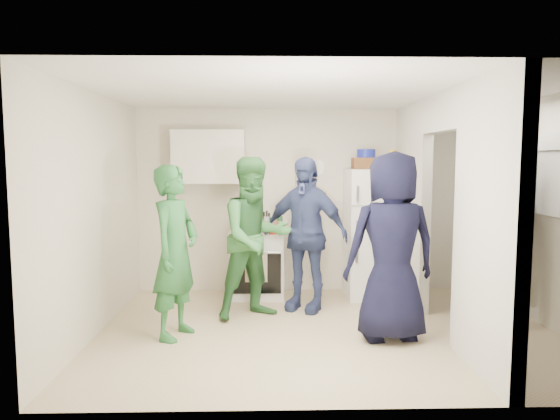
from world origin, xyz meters
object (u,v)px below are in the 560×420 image
object	(u,v)px
person_denim	(305,234)
person_navy	(392,246)
stove	(257,264)
yellow_cup_stack_top	(393,160)
person_nook	(492,235)
wicker_basket	(366,163)
blue_bowl	(366,153)
person_green_left	(175,252)
person_green_center	(255,238)
fridge	(373,233)

from	to	relation	value
person_denim	person_navy	world-z (taller)	person_navy
stove	yellow_cup_stack_top	xyz separation A→B (m)	(1.76, -0.13, 1.38)
person_denim	person_navy	bearing A→B (deg)	-24.17
person_denim	person_nook	bearing A→B (deg)	14.35
wicker_basket	yellow_cup_stack_top	distance (m)	0.36
wicker_basket	blue_bowl	xyz separation A→B (m)	(0.00, 0.00, 0.13)
yellow_cup_stack_top	person_denim	bearing A→B (deg)	-158.14
person_green_left	person_navy	world-z (taller)	person_navy
wicker_basket	person_green_center	size ratio (longest dim) A/B	0.19
blue_bowl	person_nook	world-z (taller)	person_nook
blue_bowl	yellow_cup_stack_top	bearing A→B (deg)	-25.11
wicker_basket	yellow_cup_stack_top	bearing A→B (deg)	-25.11
person_green_left	person_green_center	bearing A→B (deg)	-30.82
person_green_left	person_denim	xyz separation A→B (m)	(1.38, 0.91, 0.04)
person_green_center	wicker_basket	bearing A→B (deg)	5.01
blue_bowl	person_nook	size ratio (longest dim) A/B	0.12
yellow_cup_stack_top	person_denim	xyz separation A→B (m)	(-1.17, -0.47, -0.89)
blue_bowl	person_green_center	xyz separation A→B (m)	(-1.43, -0.90, -0.97)
person_nook	stove	bearing A→B (deg)	-80.47
wicker_basket	person_nook	world-z (taller)	person_nook
fridge	person_navy	distance (m)	1.62
yellow_cup_stack_top	person_nook	world-z (taller)	person_nook
fridge	person_denim	distance (m)	1.11
person_green_center	person_denim	size ratio (longest dim) A/B	1.00
person_green_left	person_denim	bearing A→B (deg)	-35.82
person_green_center	person_navy	world-z (taller)	person_navy
wicker_basket	person_denim	xyz separation A→B (m)	(-0.85, -0.62, -0.84)
stove	blue_bowl	distance (m)	2.05
person_green_left	person_navy	xyz separation A→B (m)	(2.17, -0.13, 0.07)
wicker_basket	blue_bowl	distance (m)	0.13
fridge	wicker_basket	world-z (taller)	wicker_basket
stove	person_denim	xyz separation A→B (m)	(0.59, -0.60, 0.49)
stove	fridge	distance (m)	1.59
person_denim	person_green_center	bearing A→B (deg)	-126.05
person_green_center	person_denim	xyz separation A→B (m)	(0.58, 0.28, 0.00)
person_green_left	person_nook	xyz separation A→B (m)	(3.43, 0.40, 0.10)
yellow_cup_stack_top	person_navy	world-z (taller)	yellow_cup_stack_top
fridge	stove	bearing A→B (deg)	178.88
person_green_center	person_denim	distance (m)	0.65
person_denim	person_nook	world-z (taller)	person_nook
fridge	person_nook	bearing A→B (deg)	-44.61
wicker_basket	person_denim	distance (m)	1.34
wicker_basket	stove	bearing A→B (deg)	-179.20
fridge	person_denim	bearing A→B (deg)	-149.05
person_navy	stove	bearing A→B (deg)	-56.22
stove	person_green_left	world-z (taller)	person_green_left
person_denim	blue_bowl	bearing A→B (deg)	64.56
wicker_basket	person_denim	bearing A→B (deg)	-143.90
stove	person_green_center	xyz separation A→B (m)	(0.00, -0.88, 0.49)
person_denim	person_nook	size ratio (longest dim) A/B	0.94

